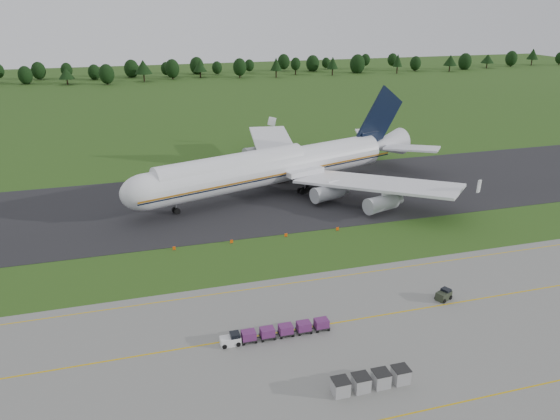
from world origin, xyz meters
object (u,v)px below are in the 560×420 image
object	(u,v)px
aircraft	(276,166)
uld_row	(371,381)
baggage_train	(274,332)
utility_cart	(444,296)
edge_markers	(259,238)

from	to	relation	value
aircraft	uld_row	size ratio (longest dim) A/B	8.19
baggage_train	utility_cart	world-z (taller)	baggage_train
aircraft	baggage_train	distance (m)	56.78
edge_markers	utility_cart	bearing A→B (deg)	-54.10
baggage_train	edge_markers	xyz separation A→B (m)	(5.64, 29.86, -0.57)
baggage_train	uld_row	distance (m)	14.41
baggage_train	uld_row	xyz separation A→B (m)	(7.55, -12.27, 0.13)
utility_cart	uld_row	bearing A→B (deg)	-141.49
baggage_train	utility_cart	bearing A→B (deg)	4.81
uld_row	edge_markers	bearing A→B (deg)	92.59
utility_cart	baggage_train	bearing A→B (deg)	-175.19
baggage_train	utility_cart	xyz separation A→B (m)	(25.69, 2.16, -0.18)
aircraft	baggage_train	bearing A→B (deg)	-106.32
uld_row	utility_cart	bearing A→B (deg)	38.51
edge_markers	aircraft	bearing A→B (deg)	67.22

